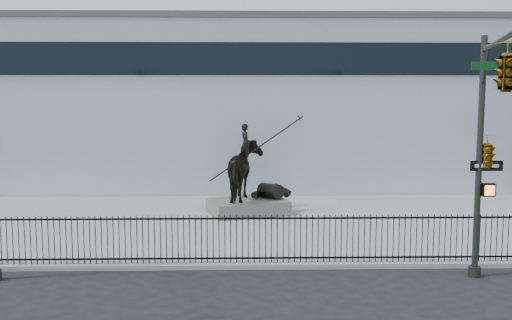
{
  "coord_description": "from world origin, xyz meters",
  "views": [
    {
      "loc": [
        0.17,
        -16.77,
        5.46
      ],
      "look_at": [
        0.69,
        6.0,
        2.8
      ],
      "focal_mm": 42.0,
      "sensor_mm": 36.0,
      "label": 1
    }
  ],
  "objects": [
    {
      "name": "picket_fence",
      "position": [
        0.0,
        1.25,
        0.9
      ],
      "size": [
        22.1,
        0.1,
        1.5
      ],
      "color": "black",
      "rests_on": "plaza"
    },
    {
      "name": "statue_plinth",
      "position": [
        0.39,
        8.72,
        0.45
      ],
      "size": [
        3.72,
        3.08,
        0.6
      ],
      "primitive_type": "cube",
      "rotation": [
        0.0,
        0.0,
        0.31
      ],
      "color": "#514E4A",
      "rests_on": "plaza"
    },
    {
      "name": "building",
      "position": [
        0.0,
        20.0,
        4.5
      ],
      "size": [
        44.0,
        14.0,
        9.0
      ],
      "primitive_type": "cube",
      "color": "silver",
      "rests_on": "ground"
    },
    {
      "name": "traffic_signal_right",
      "position": [
        6.47,
        -2.0,
        4.85
      ],
      "size": [
        2.17,
        6.86,
        7.0
      ],
      "color": "#272A24",
      "rests_on": "ground"
    },
    {
      "name": "plaza",
      "position": [
        0.0,
        7.0,
        0.07
      ],
      "size": [
        30.0,
        12.0,
        0.15
      ],
      "primitive_type": "cube",
      "color": "#9A9A98",
      "rests_on": "ground"
    },
    {
      "name": "ground",
      "position": [
        0.0,
        0.0,
        0.0
      ],
      "size": [
        120.0,
        120.0,
        0.0
      ],
      "primitive_type": "plane",
      "color": "black",
      "rests_on": "ground"
    },
    {
      "name": "equestrian_statue",
      "position": [
        0.45,
        8.74,
        2.01
      ],
      "size": [
        3.93,
        3.08,
        3.48
      ],
      "rotation": [
        0.0,
        0.0,
        0.31
      ],
      "color": "black",
      "rests_on": "statue_plinth"
    }
  ]
}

